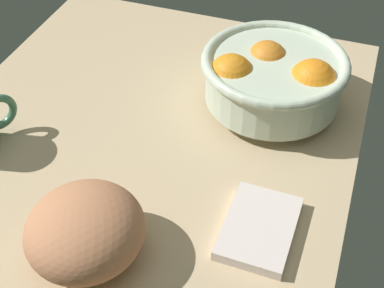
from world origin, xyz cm
name	(u,v)px	position (x,y,z in cm)	size (l,w,h in cm)	color
ground_plane	(148,137)	(0.00, 0.00, -1.50)	(71.65, 63.28, 3.00)	tan
fruit_bowl	(273,76)	(12.03, -16.45, 5.96)	(22.80, 22.80, 10.56)	silver
bread_loaf	(85,230)	(-23.56, -2.08, 4.50)	(14.74, 14.31, 8.99)	tan
napkin_folded	(259,228)	(-13.41, -21.13, 0.79)	(12.56, 8.79, 1.58)	silver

